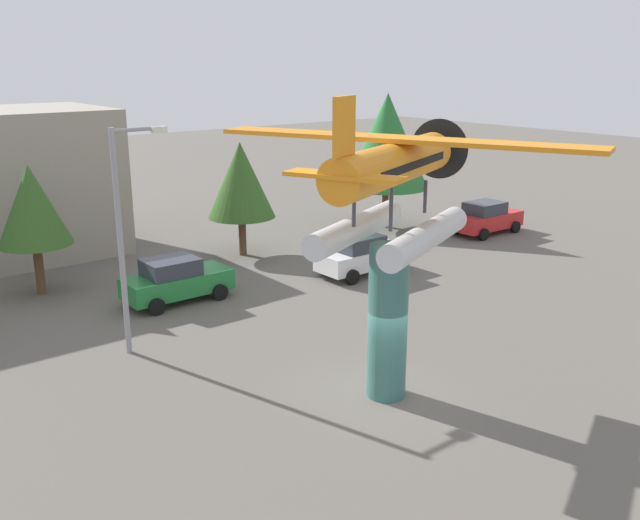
% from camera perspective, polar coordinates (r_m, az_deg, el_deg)
% --- Properties ---
extents(ground_plane, '(140.00, 140.00, 0.00)m').
position_cam_1_polar(ground_plane, '(20.27, 5.37, -10.85)').
color(ground_plane, '#605B54').
extents(display_pedestal, '(1.10, 1.10, 4.39)m').
position_cam_1_polar(display_pedestal, '(19.38, 5.54, -5.06)').
color(display_pedestal, '#386B66').
rests_on(display_pedestal, ground).
extents(floatplane_monument, '(7.17, 9.99, 4.00)m').
position_cam_1_polar(floatplane_monument, '(18.46, 6.02, 6.34)').
color(floatplane_monument, silver).
rests_on(floatplane_monument, display_pedestal).
extents(car_mid_green, '(4.20, 2.02, 1.76)m').
position_cam_1_polar(car_mid_green, '(27.74, -11.66, -1.60)').
color(car_mid_green, '#237A38').
rests_on(car_mid_green, ground).
extents(car_far_white, '(4.20, 2.02, 1.76)m').
position_cam_1_polar(car_far_white, '(30.72, 3.39, 0.45)').
color(car_far_white, white).
rests_on(car_far_white, ground).
extents(car_distant_red, '(4.20, 2.02, 1.76)m').
position_cam_1_polar(car_distant_red, '(38.88, 13.41, 3.38)').
color(car_distant_red, red).
rests_on(car_distant_red, ground).
extents(streetlight_primary, '(1.84, 0.28, 7.20)m').
position_cam_1_polar(streetlight_primary, '(22.47, -15.56, 2.80)').
color(streetlight_primary, gray).
rests_on(streetlight_primary, ground).
extents(tree_east, '(2.86, 2.86, 5.24)m').
position_cam_1_polar(tree_east, '(29.59, -22.43, 4.10)').
color(tree_east, brown).
rests_on(tree_east, ground).
extents(tree_center_back, '(3.21, 3.21, 5.44)m').
position_cam_1_polar(tree_center_back, '(33.31, -6.48, 6.48)').
color(tree_center_back, brown).
rests_on(tree_center_back, ground).
extents(tree_far_east, '(4.64, 4.64, 7.40)m').
position_cam_1_polar(tree_far_east, '(38.85, 5.48, 9.63)').
color(tree_far_east, brown).
rests_on(tree_far_east, ground).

